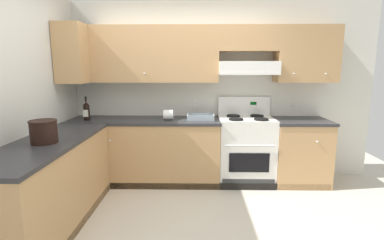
{
  "coord_description": "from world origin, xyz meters",
  "views": [
    {
      "loc": [
        0.24,
        -2.72,
        1.62
      ],
      "look_at": [
        0.17,
        0.7,
        1.0
      ],
      "focal_mm": 27.03,
      "sensor_mm": 36.0,
      "label": 1
    }
  ],
  "objects_px": {
    "wine_bottle": "(87,111)",
    "bowl": "(201,118)",
    "paper_towel_roll": "(168,115)",
    "bucket": "(44,131)",
    "stove": "(246,149)"
  },
  "relations": [
    {
      "from": "stove",
      "to": "wine_bottle",
      "type": "xyz_separation_m",
      "value": [
        -2.2,
        -0.1,
        0.56
      ]
    },
    {
      "from": "bowl",
      "to": "bucket",
      "type": "relative_size",
      "value": 1.45
    },
    {
      "from": "stove",
      "to": "bucket",
      "type": "distance_m",
      "value": 2.58
    },
    {
      "from": "wine_bottle",
      "to": "bowl",
      "type": "xyz_separation_m",
      "value": [
        1.56,
        0.11,
        -0.11
      ]
    },
    {
      "from": "wine_bottle",
      "to": "bowl",
      "type": "distance_m",
      "value": 1.56
    },
    {
      "from": "stove",
      "to": "paper_towel_roll",
      "type": "relative_size",
      "value": 8.78
    },
    {
      "from": "bucket",
      "to": "paper_towel_roll",
      "type": "bearing_deg",
      "value": 49.89
    },
    {
      "from": "wine_bottle",
      "to": "bowl",
      "type": "relative_size",
      "value": 0.87
    },
    {
      "from": "bowl",
      "to": "bucket",
      "type": "xyz_separation_m",
      "value": [
        -1.51,
        -1.31,
        0.09
      ]
    },
    {
      "from": "bucket",
      "to": "bowl",
      "type": "bearing_deg",
      "value": 40.99
    },
    {
      "from": "paper_towel_roll",
      "to": "stove",
      "type": "bearing_deg",
      "value": 2.28
    },
    {
      "from": "wine_bottle",
      "to": "stove",
      "type": "bearing_deg",
      "value": 2.69
    },
    {
      "from": "bowl",
      "to": "bucket",
      "type": "distance_m",
      "value": 2.0
    },
    {
      "from": "bowl",
      "to": "bucket",
      "type": "bearing_deg",
      "value": -139.01
    },
    {
      "from": "wine_bottle",
      "to": "paper_towel_roll",
      "type": "xyz_separation_m",
      "value": [
        1.11,
        0.06,
        -0.06
      ]
    }
  ]
}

